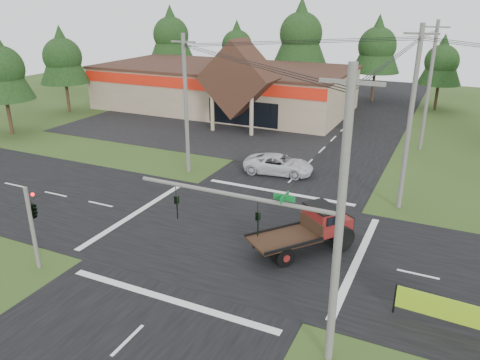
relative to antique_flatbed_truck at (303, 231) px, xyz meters
The scene contains 21 objects.
ground 4.25m from the antique_flatbed_truck, behind, with size 120.00×120.00×0.00m, color #2F4518.
road_ns 4.25m from the antique_flatbed_truck, behind, with size 12.00×120.00×0.02m, color black.
road_ew 4.25m from the antique_flatbed_truck, behind, with size 120.00×12.00×0.02m, color black.
parking_apron 26.37m from the antique_flatbed_truck, 133.32° to the left, with size 28.00×14.00×0.02m, color black.
cvs_building 35.74m from the antique_flatbed_truck, 123.63° to the left, with size 30.40×18.20×9.19m.
traffic_signal_mast 8.19m from the antique_flatbed_truck, 76.61° to the right, with size 8.12×0.24×7.00m.
traffic_signal_corner 13.80m from the antique_flatbed_truck, 148.26° to the right, with size 0.53×2.48×4.40m.
utility_pole_nr 9.22m from the antique_flatbed_truck, 64.95° to the right, with size 2.00×0.30×11.00m.
utility_pole_nw 15.16m from the antique_flatbed_truck, 145.92° to the left, with size 2.00×0.30×10.50m.
utility_pole_ne 10.19m from the antique_flatbed_truck, 64.31° to the left, with size 2.00×0.30×11.50m.
utility_pole_n 22.96m from the antique_flatbed_truck, 79.95° to the left, with size 2.00×0.30×11.20m.
tree_row_a 53.11m from the antique_flatbed_truck, 130.31° to the left, with size 6.72×6.72×12.12m.
tree_row_b 48.86m from the antique_flatbed_truck, 119.72° to the left, with size 5.60×5.60×10.10m.
tree_row_c 44.15m from the antique_flatbed_truck, 108.87° to the left, with size 7.28×7.28×13.13m.
tree_row_d 42.81m from the antique_flatbed_truck, 95.52° to the left, with size 6.16×6.16×11.11m.
tree_row_e 40.64m from the antique_flatbed_truck, 84.41° to the left, with size 5.04×5.04×9.09m.
tree_side_w 41.69m from the antique_flatbed_truck, 150.79° to the left, with size 5.60×5.60×10.10m.
tree_side_w_near 35.98m from the antique_flatbed_truck, 163.39° to the left, with size 5.60×5.60×10.10m.
antique_flatbed_truck is the anchor object (origin of this frame).
roadside_banner 8.16m from the antique_flatbed_truck, 26.04° to the right, with size 4.24×0.12×1.45m, color #89B918, non-canonical shape.
white_pickup 12.12m from the antique_flatbed_truck, 116.93° to the left, with size 2.47×5.35×1.49m, color silver.
Camera 1 is at (10.48, -21.75, 12.72)m, focal length 35.00 mm.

